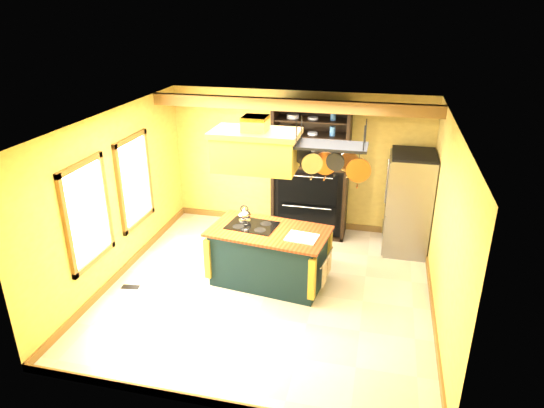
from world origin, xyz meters
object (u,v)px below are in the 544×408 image
at_px(kitchen_island, 269,255).
at_px(refrigerator, 408,205).
at_px(hutch, 310,186).
at_px(pot_rack, 332,154).
at_px(range_hood, 256,148).

relative_size(kitchen_island, refrigerator, 1.10).
relative_size(kitchen_island, hutch, 0.79).
xyz_separation_m(pot_rack, refrigerator, (1.23, 1.66, -1.34)).
bearing_deg(hutch, kitchen_island, -99.60).
bearing_deg(pot_rack, refrigerator, 53.53).
distance_m(range_hood, hutch, 2.43).
distance_m(kitchen_island, hutch, 2.07).
xyz_separation_m(pot_rack, hutch, (-0.58, 1.99, -1.27)).
height_order(refrigerator, hutch, hutch).
xyz_separation_m(range_hood, hutch, (0.53, 1.99, -1.28)).
relative_size(pot_rack, refrigerator, 0.63).
relative_size(kitchen_island, pot_rack, 1.75).
bearing_deg(hutch, range_hood, -105.04).
relative_size(kitchen_island, range_hood, 1.53).
xyz_separation_m(kitchen_island, hutch, (0.34, 1.99, 0.48)).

